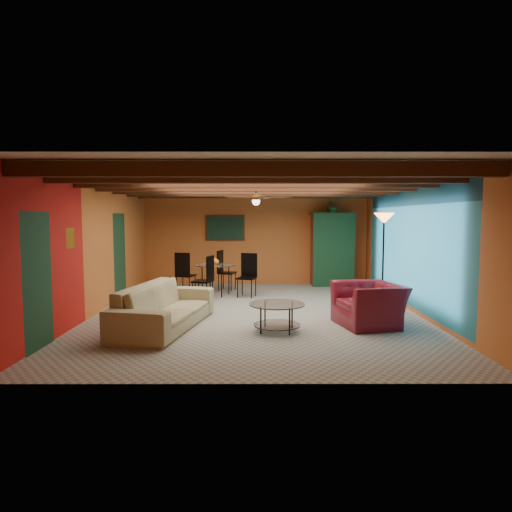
{
  "coord_description": "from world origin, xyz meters",
  "views": [
    {
      "loc": [
        -0.02,
        -9.13,
        1.97
      ],
      "look_at": [
        0.0,
        0.2,
        1.15
      ],
      "focal_mm": 31.42,
      "sensor_mm": 36.0,
      "label": 1
    }
  ],
  "objects_px": {
    "dining_table": "(216,274)",
    "vase": "(215,249)",
    "coffee_table": "(277,317)",
    "potted_plant": "(333,206)",
    "armchair": "(369,305)",
    "floor_lamp": "(383,262)",
    "sofa": "(165,306)",
    "armoire": "(332,250)"
  },
  "relations": [
    {
      "from": "dining_table",
      "to": "vase",
      "type": "bearing_deg",
      "value": 0.0
    },
    {
      "from": "coffee_table",
      "to": "potted_plant",
      "type": "height_order",
      "value": "potted_plant"
    },
    {
      "from": "armchair",
      "to": "floor_lamp",
      "type": "relative_size",
      "value": 0.58
    },
    {
      "from": "armchair",
      "to": "sofa",
      "type": "bearing_deg",
      "value": -100.32
    },
    {
      "from": "sofa",
      "to": "floor_lamp",
      "type": "distance_m",
      "value": 4.55
    },
    {
      "from": "dining_table",
      "to": "armchair",
      "type": "bearing_deg",
      "value": -45.96
    },
    {
      "from": "armchair",
      "to": "vase",
      "type": "relative_size",
      "value": 6.31
    },
    {
      "from": "armchair",
      "to": "dining_table",
      "type": "relative_size",
      "value": 0.57
    },
    {
      "from": "dining_table",
      "to": "floor_lamp",
      "type": "height_order",
      "value": "floor_lamp"
    },
    {
      "from": "coffee_table",
      "to": "armoire",
      "type": "xyz_separation_m",
      "value": [
        1.84,
        5.24,
        0.77
      ]
    },
    {
      "from": "sofa",
      "to": "potted_plant",
      "type": "bearing_deg",
      "value": -26.63
    },
    {
      "from": "sofa",
      "to": "armoire",
      "type": "distance_m",
      "value": 6.31
    },
    {
      "from": "armchair",
      "to": "dining_table",
      "type": "xyz_separation_m",
      "value": [
        -3.05,
        3.15,
        0.16
      ]
    },
    {
      "from": "potted_plant",
      "to": "dining_table",
      "type": "bearing_deg",
      "value": -152.2
    },
    {
      "from": "floor_lamp",
      "to": "dining_table",
      "type": "bearing_deg",
      "value": 152.96
    },
    {
      "from": "armchair",
      "to": "coffee_table",
      "type": "bearing_deg",
      "value": -89.29
    },
    {
      "from": "potted_plant",
      "to": "vase",
      "type": "distance_m",
      "value": 3.79
    },
    {
      "from": "armoire",
      "to": "potted_plant",
      "type": "bearing_deg",
      "value": 0.0
    },
    {
      "from": "coffee_table",
      "to": "floor_lamp",
      "type": "bearing_deg",
      "value": 36.28
    },
    {
      "from": "coffee_table",
      "to": "dining_table",
      "type": "distance_m",
      "value": 3.82
    },
    {
      "from": "dining_table",
      "to": "floor_lamp",
      "type": "bearing_deg",
      "value": -27.04
    },
    {
      "from": "coffee_table",
      "to": "dining_table",
      "type": "height_order",
      "value": "dining_table"
    },
    {
      "from": "coffee_table",
      "to": "armoire",
      "type": "bearing_deg",
      "value": 70.62
    },
    {
      "from": "armchair",
      "to": "potted_plant",
      "type": "distance_m",
      "value": 5.2
    },
    {
      "from": "sofa",
      "to": "armchair",
      "type": "distance_m",
      "value": 3.66
    },
    {
      "from": "dining_table",
      "to": "sofa",
      "type": "bearing_deg",
      "value": -100.49
    },
    {
      "from": "armchair",
      "to": "armoire",
      "type": "distance_m",
      "value": 4.89
    },
    {
      "from": "armchair",
      "to": "floor_lamp",
      "type": "xyz_separation_m",
      "value": [
        0.61,
        1.29,
        0.64
      ]
    },
    {
      "from": "armchair",
      "to": "potted_plant",
      "type": "relative_size",
      "value": 2.42
    },
    {
      "from": "armoire",
      "to": "armchair",
      "type": "bearing_deg",
      "value": -95.9
    },
    {
      "from": "dining_table",
      "to": "floor_lamp",
      "type": "distance_m",
      "value": 4.14
    },
    {
      "from": "vase",
      "to": "coffee_table",
      "type": "bearing_deg",
      "value": -68.98
    },
    {
      "from": "floor_lamp",
      "to": "coffee_table",
      "type": "bearing_deg",
      "value": -143.72
    },
    {
      "from": "armchair",
      "to": "armoire",
      "type": "xyz_separation_m",
      "value": [
        0.16,
        4.85,
        0.63
      ]
    },
    {
      "from": "coffee_table",
      "to": "armoire",
      "type": "relative_size",
      "value": 0.48
    },
    {
      "from": "armoire",
      "to": "floor_lamp",
      "type": "distance_m",
      "value": 3.59
    },
    {
      "from": "floor_lamp",
      "to": "vase",
      "type": "distance_m",
      "value": 4.11
    },
    {
      "from": "armchair",
      "to": "potted_plant",
      "type": "bearing_deg",
      "value": 165.62
    },
    {
      "from": "sofa",
      "to": "floor_lamp",
      "type": "xyz_separation_m",
      "value": [
        4.27,
        1.43,
        0.64
      ]
    },
    {
      "from": "armoire",
      "to": "vase",
      "type": "xyz_separation_m",
      "value": [
        -3.21,
        -1.69,
        0.16
      ]
    },
    {
      "from": "sofa",
      "to": "potted_plant",
      "type": "xyz_separation_m",
      "value": [
        3.82,
        4.99,
        1.88
      ]
    },
    {
      "from": "coffee_table",
      "to": "armchair",
      "type": "bearing_deg",
      "value": 13.22
    }
  ]
}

